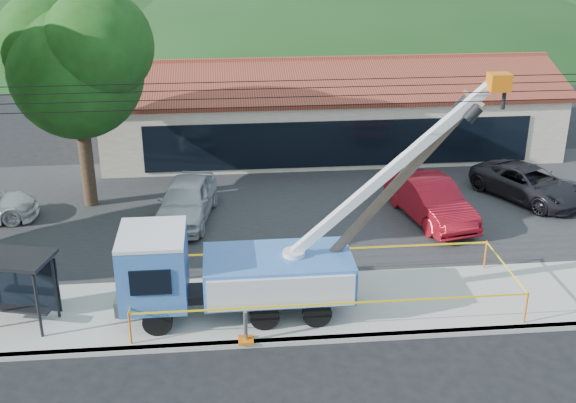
% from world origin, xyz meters
% --- Properties ---
extents(ground, '(120.00, 120.00, 0.00)m').
position_xyz_m(ground, '(0.00, 0.00, 0.00)').
color(ground, black).
rests_on(ground, ground).
extents(curb, '(60.00, 0.25, 0.15)m').
position_xyz_m(curb, '(0.00, 2.10, 0.07)').
color(curb, '#AFAEA4').
rests_on(curb, ground).
extents(sidewalk, '(60.00, 4.00, 0.15)m').
position_xyz_m(sidewalk, '(0.00, 4.00, 0.07)').
color(sidewalk, '#AFAEA4').
rests_on(sidewalk, ground).
extents(parking_lot, '(60.00, 12.00, 0.10)m').
position_xyz_m(parking_lot, '(0.00, 12.00, 0.05)').
color(parking_lot, '#28282B').
rests_on(parking_lot, ground).
extents(strip_mall, '(22.50, 8.53, 4.67)m').
position_xyz_m(strip_mall, '(4.00, 19.98, 1.88)').
color(strip_mall, '#BBAA94').
rests_on(strip_mall, ground).
extents(tree_lot, '(6.30, 5.60, 8.94)m').
position_xyz_m(tree_lot, '(-7.00, 13.00, 6.21)').
color(tree_lot, '#332316').
rests_on(tree_lot, ground).
extents(hill_west, '(78.40, 56.00, 28.00)m').
position_xyz_m(hill_west, '(-15.00, 55.00, 0.00)').
color(hill_west, '#163A15').
rests_on(hill_west, ground).
extents(hill_center, '(89.60, 64.00, 32.00)m').
position_xyz_m(hill_center, '(10.00, 55.00, 0.00)').
color(hill_center, '#163A15').
rests_on(hill_center, ground).
extents(hill_east, '(72.80, 52.00, 26.00)m').
position_xyz_m(hill_east, '(30.00, 55.00, 0.00)').
color(hill_east, '#163A15').
rests_on(hill_east, ground).
extents(utility_truck, '(11.30, 3.76, 7.33)m').
position_xyz_m(utility_truck, '(-1.32, 3.79, 1.63)').
color(utility_truck, black).
rests_on(utility_truck, ground).
extents(leaning_pole, '(6.20, 1.71, 7.27)m').
position_xyz_m(leaning_pole, '(3.63, 4.03, 4.06)').
color(leaning_pole, '#4F4133').
rests_on(leaning_pole, ground).
extents(bus_shelter, '(2.65, 2.01, 2.27)m').
position_xyz_m(bus_shelter, '(-7.66, 3.89, 1.80)').
color(bus_shelter, black).
rests_on(bus_shelter, ground).
extents(caution_tape, '(11.73, 3.56, 1.03)m').
position_xyz_m(caution_tape, '(1.58, 4.07, 0.92)').
color(caution_tape, orange).
rests_on(caution_tape, ground).
extents(car_silver, '(2.73, 5.12, 1.66)m').
position_xyz_m(car_silver, '(-2.94, 11.04, 0.00)').
color(car_silver, silver).
rests_on(car_silver, ground).
extents(car_red, '(2.78, 5.30, 1.66)m').
position_xyz_m(car_red, '(6.69, 10.11, 0.00)').
color(car_red, maroon).
rests_on(car_red, ground).
extents(car_dark, '(4.48, 5.54, 1.40)m').
position_xyz_m(car_dark, '(11.43, 11.79, 0.00)').
color(car_dark, black).
rests_on(car_dark, ground).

